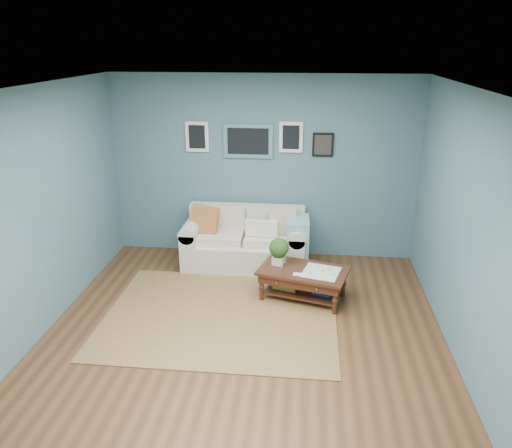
# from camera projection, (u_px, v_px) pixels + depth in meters

# --- Properties ---
(room_shell) EXTENTS (5.00, 5.02, 2.70)m
(room_shell) POSITION_uv_depth(u_px,v_px,m) (241.00, 225.00, 5.09)
(room_shell) COLOR brown
(room_shell) RESTS_ON ground
(area_rug) EXTENTS (2.76, 2.21, 0.01)m
(area_rug) POSITION_uv_depth(u_px,v_px,m) (221.00, 315.00, 6.02)
(area_rug) COLOR brown
(area_rug) RESTS_ON ground
(loveseat) EXTENTS (1.81, 0.82, 0.93)m
(loveseat) POSITION_uv_depth(u_px,v_px,m) (250.00, 241.00, 7.27)
(loveseat) COLOR beige
(loveseat) RESTS_ON ground
(coffee_table) EXTENTS (1.22, 0.90, 0.76)m
(coffee_table) POSITION_uv_depth(u_px,v_px,m) (299.00, 274.00, 6.34)
(coffee_table) COLOR black
(coffee_table) RESTS_ON ground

